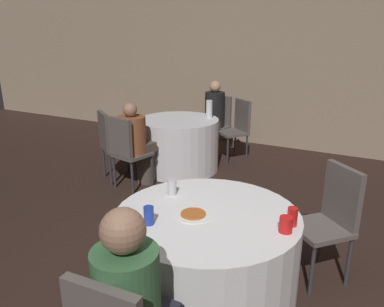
# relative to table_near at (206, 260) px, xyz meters

# --- Properties ---
(wall_back) EXTENTS (16.00, 0.06, 2.80)m
(wall_back) POSITION_rel_table_near_xyz_m (0.14, 4.26, 1.03)
(wall_back) COLOR gray
(wall_back) RESTS_ON ground_plane
(table_near) EXTENTS (1.28, 1.28, 0.74)m
(table_near) POSITION_rel_table_near_xyz_m (0.00, 0.00, 0.00)
(table_near) COLOR white
(table_near) RESTS_ON ground_plane
(table_far) EXTENTS (1.15, 1.15, 0.74)m
(table_far) POSITION_rel_table_near_xyz_m (-1.60, 2.43, 0.00)
(table_far) COLOR silver
(table_far) RESTS_ON ground_plane
(chair_near_northeast) EXTENTS (0.57, 0.57, 0.94)m
(chair_near_northeast) POSITION_rel_table_near_xyz_m (0.72, 0.77, 0.19)
(chair_near_northeast) COLOR #59514C
(chair_near_northeast) RESTS_ON ground_plane
(chair_far_north) EXTENTS (0.47, 0.47, 0.94)m
(chair_far_north) POSITION_rel_table_near_xyz_m (-1.41, 3.40, 0.19)
(chair_far_north) COLOR #59514C
(chair_far_north) RESTS_ON ground_plane
(chair_far_south) EXTENTS (0.47, 0.48, 0.94)m
(chair_far_south) POSITION_rel_table_near_xyz_m (-1.80, 1.47, 0.19)
(chair_far_south) COLOR #59514C
(chair_far_south) RESTS_ON ground_plane
(chair_far_northeast) EXTENTS (0.56, 0.56, 0.94)m
(chair_far_northeast) POSITION_rel_table_near_xyz_m (-1.00, 3.22, 0.19)
(chair_far_northeast) COLOR #59514C
(chair_far_northeast) RESTS_ON ground_plane
(chair_far_southwest) EXTENTS (0.56, 0.56, 0.94)m
(chair_far_southwest) POSITION_rel_table_near_xyz_m (-2.17, 1.63, 0.19)
(chair_far_southwest) COLOR #59514C
(chair_far_southwest) RESTS_ON ground_plane
(person_floral_shirt) EXTENTS (0.41, 0.52, 1.11)m
(person_floral_shirt) POSITION_rel_table_near_xyz_m (-1.77, 1.63, 0.21)
(person_floral_shirt) COLOR #4C4238
(person_floral_shirt) RESTS_ON ground_plane
(person_black_shirt) EXTENTS (0.35, 0.49, 1.20)m
(person_black_shirt) POSITION_rel_table_near_xyz_m (-1.44, 3.24, 0.23)
(person_black_shirt) COLOR #4C4238
(person_black_shirt) RESTS_ON ground_plane
(pizza_plate_near) EXTENTS (0.25, 0.25, 0.02)m
(pizza_plate_near) POSITION_rel_table_near_xyz_m (-0.07, -0.07, 0.38)
(pizza_plate_near) COLOR white
(pizza_plate_near) RESTS_ON table_near
(soda_can_red) EXTENTS (0.07, 0.07, 0.12)m
(soda_can_red) POSITION_rel_table_near_xyz_m (0.55, 0.10, 0.43)
(soda_can_red) COLOR red
(soda_can_red) RESTS_ON table_near
(soda_can_blue) EXTENTS (0.07, 0.07, 0.12)m
(soda_can_blue) POSITION_rel_table_near_xyz_m (-0.27, -0.31, 0.43)
(soda_can_blue) COLOR #1E38A5
(soda_can_blue) RESTS_ON table_near
(soda_can_silver) EXTENTS (0.07, 0.07, 0.12)m
(soda_can_silver) POSITION_rel_table_near_xyz_m (-0.37, 0.16, 0.43)
(soda_can_silver) COLOR silver
(soda_can_silver) RESTS_ON table_near
(cup_near) EXTENTS (0.08, 0.08, 0.10)m
(cup_near) POSITION_rel_table_near_xyz_m (0.54, -0.00, 0.42)
(cup_near) COLOR red
(cup_near) RESTS_ON table_near
(bottle_far) EXTENTS (0.09, 0.09, 0.26)m
(bottle_far) POSITION_rel_table_near_xyz_m (-1.24, 2.69, 0.50)
(bottle_far) COLOR silver
(bottle_far) RESTS_ON table_far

